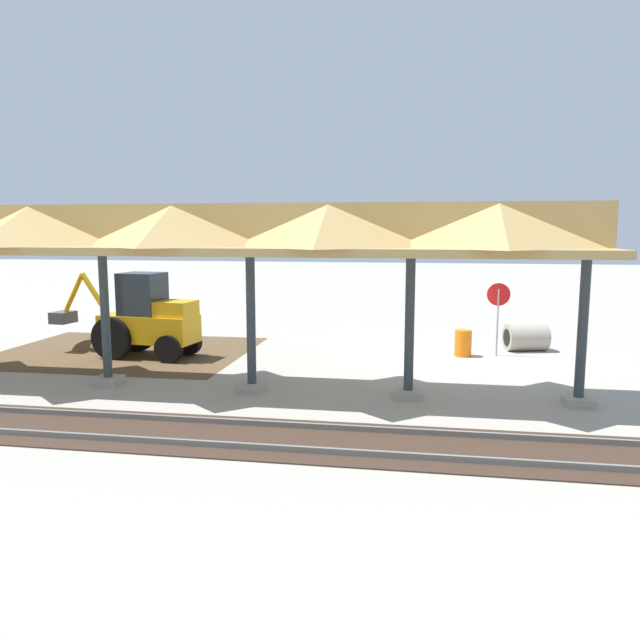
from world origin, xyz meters
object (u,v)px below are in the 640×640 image
(stop_sign, at_px, (498,304))
(traffic_barrel, at_px, (463,343))
(backhoe, at_px, (145,319))
(concrete_pipe, at_px, (526,337))

(stop_sign, relative_size, traffic_barrel, 2.74)
(backhoe, height_order, concrete_pipe, backhoe)
(backhoe, distance_m, traffic_barrel, 10.69)
(backhoe, xyz_separation_m, concrete_pipe, (-12.74, -3.23, -0.78))
(backhoe, height_order, traffic_barrel, backhoe)
(stop_sign, xyz_separation_m, backhoe, (11.62, 2.11, -0.52))
(stop_sign, height_order, concrete_pipe, stop_sign)
(traffic_barrel, bearing_deg, backhoe, 9.99)
(backhoe, bearing_deg, traffic_barrel, -170.01)
(stop_sign, xyz_separation_m, traffic_barrel, (1.12, 0.26, -1.33))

